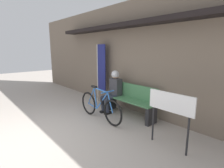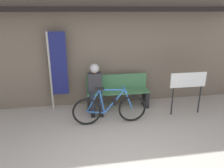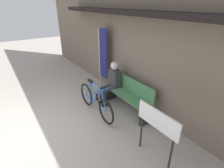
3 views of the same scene
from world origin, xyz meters
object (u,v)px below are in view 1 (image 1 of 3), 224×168
object	(u,v)px
bicycle	(100,106)
banner_pole	(100,70)
signboard	(170,107)
park_bench_near	(130,101)
person_seated	(113,88)

from	to	relation	value
bicycle	banner_pole	bearing A→B (deg)	141.29
banner_pole	signboard	world-z (taller)	banner_pole
park_bench_near	banner_pole	distance (m)	1.70
person_seated	park_bench_near	bearing A→B (deg)	10.78
person_seated	banner_pole	distance (m)	1.05
bicycle	signboard	size ratio (longest dim) A/B	1.58
person_seated	signboard	size ratio (longest dim) A/B	1.15
banner_pole	bicycle	bearing A→B (deg)	-38.71
park_bench_near	banner_pole	bearing A→B (deg)	175.13
bicycle	signboard	bearing A→B (deg)	4.86
person_seated	banner_pole	xyz separation A→B (m)	(-0.93, 0.24, 0.44)
person_seated	banner_pole	world-z (taller)	banner_pole
park_bench_near	person_seated	size ratio (longest dim) A/B	1.31
person_seated	signboard	distance (m)	2.26
bicycle	signboard	xyz separation A→B (m)	(1.93, 0.16, 0.45)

